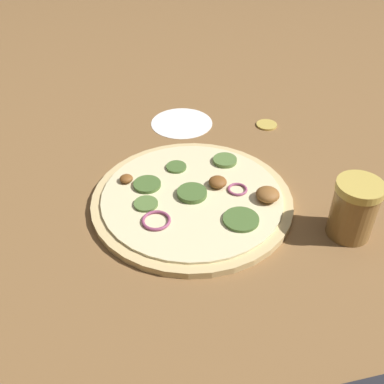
{
  "coord_description": "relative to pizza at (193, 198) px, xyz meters",
  "views": [
    {
      "loc": [
        0.53,
        -0.09,
        0.45
      ],
      "look_at": [
        0.0,
        0.0,
        0.02
      ],
      "focal_mm": 42.0,
      "sensor_mm": 36.0,
      "label": 1
    }
  ],
  "objects": [
    {
      "name": "spice_jar",
      "position": [
        0.1,
        0.21,
        0.04
      ],
      "size": [
        0.06,
        0.06,
        0.09
      ],
      "color": "olive",
      "rests_on": "ground_plane"
    },
    {
      "name": "pizza",
      "position": [
        0.0,
        0.0,
        0.0
      ],
      "size": [
        0.31,
        0.31,
        0.03
      ],
      "color": "#D6B77A",
      "rests_on": "ground_plane"
    },
    {
      "name": "loose_cap",
      "position": [
        -0.21,
        0.18,
        -0.0
      ],
      "size": [
        0.04,
        0.04,
        0.01
      ],
      "color": "gold",
      "rests_on": "ground_plane"
    },
    {
      "name": "flour_patch",
      "position": [
        -0.24,
        0.02,
        -0.01
      ],
      "size": [
        0.12,
        0.12,
        0.0
      ],
      "color": "white",
      "rests_on": "ground_plane"
    },
    {
      "name": "ground_plane",
      "position": [
        -0.0,
        -0.0,
        -0.01
      ],
      "size": [
        3.0,
        3.0,
        0.0
      ],
      "primitive_type": "plane",
      "color": "brown"
    }
  ]
}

